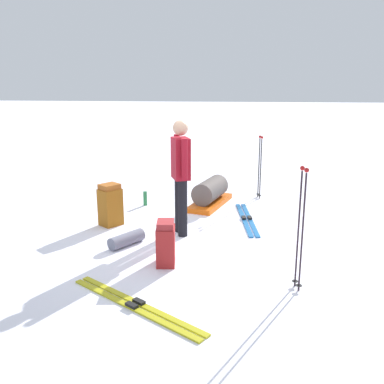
% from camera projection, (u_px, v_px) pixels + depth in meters
% --- Properties ---
extents(ground_plane, '(80.00, 80.00, 0.00)m').
position_uv_depth(ground_plane, '(192.00, 238.00, 6.36)').
color(ground_plane, white).
extents(skier_standing, '(0.54, 0.33, 1.70)m').
position_uv_depth(skier_standing, '(181.00, 172.00, 6.31)').
color(skier_standing, black).
rests_on(skier_standing, ground_plane).
extents(ski_pair_near, '(1.73, 0.39, 0.05)m').
position_uv_depth(ski_pair_near, '(247.00, 219.00, 7.19)').
color(ski_pair_near, '#1C62A7').
rests_on(ski_pair_near, ground_plane).
extents(ski_pair_far, '(1.17, 1.62, 0.05)m').
position_uv_depth(ski_pair_far, '(135.00, 305.00, 4.44)').
color(ski_pair_far, gold).
rests_on(ski_pair_far, ground_plane).
extents(backpack_large_dark, '(0.41, 0.41, 0.67)m').
position_uv_depth(backpack_large_dark, '(110.00, 205.00, 6.86)').
color(backpack_large_dark, '#935415').
rests_on(backpack_large_dark, ground_plane).
extents(backpack_bright, '(0.34, 0.26, 0.57)m').
position_uv_depth(backpack_bright, '(166.00, 243.00, 5.39)').
color(backpack_bright, maroon).
rests_on(backpack_bright, ground_plane).
extents(ski_poles_planted_near, '(0.17, 0.10, 1.38)m').
position_uv_depth(ski_poles_planted_near, '(301.00, 223.00, 4.64)').
color(ski_poles_planted_near, black).
rests_on(ski_poles_planted_near, ground_plane).
extents(ski_poles_planted_far, '(0.17, 0.10, 1.22)m').
position_uv_depth(ski_poles_planted_far, '(260.00, 164.00, 8.36)').
color(ski_poles_planted_far, black).
rests_on(ski_poles_planted_far, ground_plane).
extents(gear_sled, '(1.34, 0.78, 0.49)m').
position_uv_depth(gear_sled, '(210.00, 193.00, 7.97)').
color(gear_sled, '#E95D10').
rests_on(gear_sled, ground_plane).
extents(sleeping_mat_rolled, '(0.56, 0.46, 0.18)m').
position_uv_depth(sleeping_mat_rolled, '(127.00, 239.00, 6.06)').
color(sleeping_mat_rolled, slate).
rests_on(sleeping_mat_rolled, ground_plane).
extents(thermos_bottle, '(0.07, 0.07, 0.26)m').
position_uv_depth(thermos_bottle, '(145.00, 198.00, 7.98)').
color(thermos_bottle, '#226D3A').
rests_on(thermos_bottle, ground_plane).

